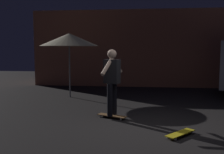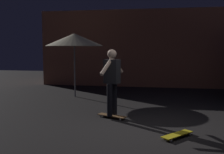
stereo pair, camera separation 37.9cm
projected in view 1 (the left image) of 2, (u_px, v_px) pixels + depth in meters
name	position (u px, v px, depth m)	size (l,w,h in m)	color
ground_plane	(158.00, 130.00, 5.76)	(28.00, 28.00, 0.00)	black
low_building	(139.00, 49.00, 13.69)	(9.88, 3.34, 3.52)	#B76B4C
patio_umbrella	(69.00, 40.00, 9.46)	(2.10, 2.10, 2.30)	slate
skateboard_ridden	(112.00, 116.00, 6.75)	(0.80, 0.49, 0.07)	olive
skateboard_spare	(180.00, 133.00, 5.35)	(0.66, 0.72, 0.07)	gold
skater	(112.00, 78.00, 6.65)	(0.46, 0.94, 1.67)	black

